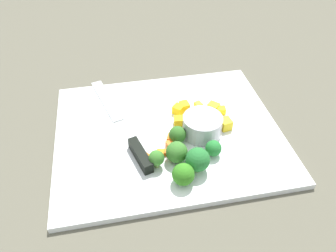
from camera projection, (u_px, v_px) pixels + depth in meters
name	position (u px, v px, depth m)	size (l,w,h in m)	color
ground_plane	(168.00, 134.00, 0.64)	(4.00, 4.00, 0.00)	#585547
cutting_board	(168.00, 132.00, 0.64)	(0.43, 0.35, 0.01)	white
prep_bowl	(202.00, 126.00, 0.62)	(0.07, 0.07, 0.04)	#B5B3BC
chef_knife	(130.00, 138.00, 0.61)	(0.10, 0.30, 0.02)	silver
carrot_dice_0	(147.00, 158.00, 0.57)	(0.02, 0.01, 0.01)	orange
carrot_dice_1	(171.00, 139.00, 0.61)	(0.02, 0.02, 0.02)	orange
carrot_dice_2	(170.00, 145.00, 0.60)	(0.01, 0.01, 0.01)	orange
carrot_dice_3	(166.00, 152.00, 0.59)	(0.01, 0.01, 0.01)	orange
carrot_dice_4	(160.00, 154.00, 0.58)	(0.01, 0.01, 0.01)	orange
pepper_dice_0	(198.00, 105.00, 0.68)	(0.02, 0.01, 0.01)	yellow
pepper_dice_1	(184.00, 106.00, 0.68)	(0.02, 0.02, 0.02)	yellow
pepper_dice_2	(194.00, 113.00, 0.66)	(0.02, 0.02, 0.01)	yellow
pepper_dice_3	(226.00, 124.00, 0.63)	(0.02, 0.02, 0.02)	yellow
pepper_dice_4	(221.00, 110.00, 0.67)	(0.02, 0.02, 0.01)	yellow
pepper_dice_5	(178.00, 109.00, 0.67)	(0.02, 0.02, 0.02)	yellow
pepper_dice_6	(180.00, 121.00, 0.64)	(0.02, 0.02, 0.02)	yellow
pepper_dice_7	(213.00, 107.00, 0.67)	(0.02, 0.02, 0.02)	yellow
broccoli_floret_0	(175.00, 153.00, 0.56)	(0.04, 0.04, 0.04)	#8AC05E
broccoli_floret_1	(157.00, 158.00, 0.55)	(0.03, 0.03, 0.03)	#87AC57
broccoli_floret_2	(178.00, 135.00, 0.60)	(0.03, 0.03, 0.03)	#84C05A
broccoli_floret_3	(213.00, 148.00, 0.58)	(0.03, 0.03, 0.03)	#81B96C
broccoli_floret_4	(183.00, 174.00, 0.53)	(0.04, 0.04, 0.04)	#87B163
broccoli_floret_5	(198.00, 160.00, 0.55)	(0.04, 0.04, 0.05)	#95BB5E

